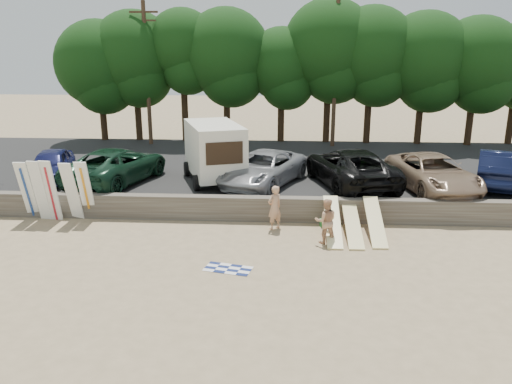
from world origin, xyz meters
TOP-DOWN VIEW (x-y plane):
  - ground at (0.00, 0.00)m, footprint 120.00×120.00m
  - seawall at (0.00, 3.00)m, footprint 44.00×0.50m
  - parking_lot at (0.00, 10.50)m, footprint 44.00×14.50m
  - treeline at (-0.31, 17.43)m, footprint 32.79×6.38m
  - utility_poles at (2.00, 16.00)m, footprint 25.80×0.26m
  - box_trailer at (-4.36, 6.54)m, footprint 3.52×4.78m
  - car_0 at (-12.19, 6.24)m, footprint 2.67×4.60m
  - car_1 at (-8.93, 6.05)m, footprint 4.11×6.41m
  - car_2 at (-2.05, 6.04)m, footprint 4.50×6.05m
  - car_3 at (1.96, 6.19)m, footprint 4.29×6.70m
  - car_4 at (5.52, 5.56)m, footprint 3.63×6.04m
  - car_5 at (8.77, 6.55)m, footprint 3.46×5.33m
  - surfboard_upright_0 at (-11.45, 2.48)m, footprint 0.53×0.81m
  - surfboard_upright_1 at (-10.88, 2.39)m, footprint 0.57×0.64m
  - surfboard_upright_2 at (-10.41, 2.37)m, footprint 0.56×0.58m
  - surfboard_upright_3 at (-9.58, 2.42)m, footprint 0.55×0.83m
  - surfboard_upright_4 at (-9.07, 2.59)m, footprint 0.51×0.76m
  - surfboard_low_0 at (0.80, 1.39)m, footprint 0.56×2.81m
  - surfboard_low_1 at (1.55, 1.43)m, footprint 0.56×2.91m
  - surfboard_low_2 at (2.38, 1.53)m, footprint 0.56×2.83m
  - beachgoer_a at (-1.40, 2.02)m, footprint 0.76×0.73m
  - beachgoer_b at (0.48, 0.68)m, footprint 0.84×0.68m
  - cooler at (0.60, 2.40)m, footprint 0.43×0.36m
  - gear_bag at (0.61, 2.40)m, footprint 0.33×0.29m
  - beach_towel at (-2.78, -1.78)m, footprint 1.81×1.81m

SIDE VIEW (x-z plane):
  - ground at x=0.00m, z-range 0.00..0.00m
  - beach_towel at x=-2.78m, z-range 0.01..0.01m
  - gear_bag at x=0.61m, z-range 0.00..0.22m
  - cooler at x=0.60m, z-range 0.00..0.32m
  - parking_lot at x=0.00m, z-range 0.00..0.70m
  - surfboard_low_1 at x=1.55m, z-range 0.00..0.85m
  - seawall at x=0.00m, z-range 0.00..1.00m
  - surfboard_low_2 at x=2.38m, z-range 0.00..1.13m
  - surfboard_low_0 at x=0.80m, z-range 0.00..1.17m
  - beachgoer_b at x=0.48m, z-range 0.00..1.66m
  - beachgoer_a at x=-1.40m, z-range 0.00..1.75m
  - surfboard_upright_0 at x=-11.45m, z-range 0.00..2.51m
  - surfboard_upright_3 at x=-9.58m, z-range 0.00..2.51m
  - surfboard_upright_4 at x=-9.07m, z-range 0.00..2.52m
  - surfboard_upright_1 at x=-10.88m, z-range 0.00..2.56m
  - surfboard_upright_2 at x=-10.41m, z-range 0.00..2.57m
  - car_0 at x=-12.19m, z-range 0.70..2.17m
  - car_2 at x=-2.05m, z-range 0.70..2.23m
  - car_4 at x=5.52m, z-range 0.70..2.27m
  - car_1 at x=-8.93m, z-range 0.70..2.34m
  - car_5 at x=8.77m, z-range 0.70..2.36m
  - car_3 at x=1.96m, z-range 0.70..2.42m
  - box_trailer at x=-4.36m, z-range 0.87..3.61m
  - utility_poles at x=2.00m, z-range 0.93..9.93m
  - treeline at x=-0.31m, z-range 1.72..11.02m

